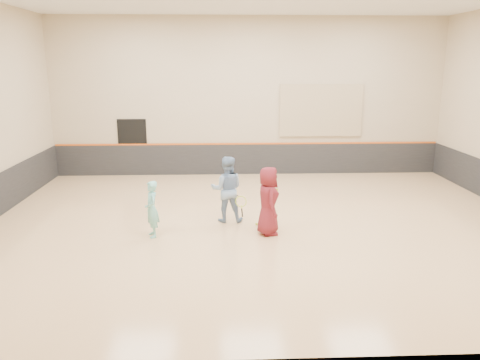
{
  "coord_description": "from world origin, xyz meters",
  "views": [
    {
      "loc": [
        -1.1,
        -12.07,
        4.27
      ],
      "look_at": [
        -0.57,
        0.4,
        1.15
      ],
      "focal_mm": 35.0,
      "sensor_mm": 36.0,
      "label": 1
    }
  ],
  "objects_px": {
    "girl": "(152,209)",
    "young_man": "(268,201)",
    "instructor": "(227,189)",
    "spare_racket": "(231,192)"
  },
  "relations": [
    {
      "from": "instructor",
      "to": "young_man",
      "type": "xyz_separation_m",
      "value": [
        1.03,
        -1.04,
        -0.04
      ]
    },
    {
      "from": "instructor",
      "to": "spare_racket",
      "type": "xyz_separation_m",
      "value": [
        0.18,
        2.85,
        -0.89
      ]
    },
    {
      "from": "girl",
      "to": "instructor",
      "type": "relative_size",
      "value": 0.78
    },
    {
      "from": "young_man",
      "to": "spare_racket",
      "type": "height_order",
      "value": "young_man"
    },
    {
      "from": "young_man",
      "to": "girl",
      "type": "bearing_deg",
      "value": 84.45
    },
    {
      "from": "girl",
      "to": "instructor",
      "type": "distance_m",
      "value": 2.21
    },
    {
      "from": "spare_racket",
      "to": "girl",
      "type": "bearing_deg",
      "value": -117.66
    },
    {
      "from": "girl",
      "to": "young_man",
      "type": "relative_size",
      "value": 0.82
    },
    {
      "from": "spare_racket",
      "to": "instructor",
      "type": "bearing_deg",
      "value": -93.57
    },
    {
      "from": "girl",
      "to": "spare_racket",
      "type": "distance_m",
      "value": 4.53
    }
  ]
}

